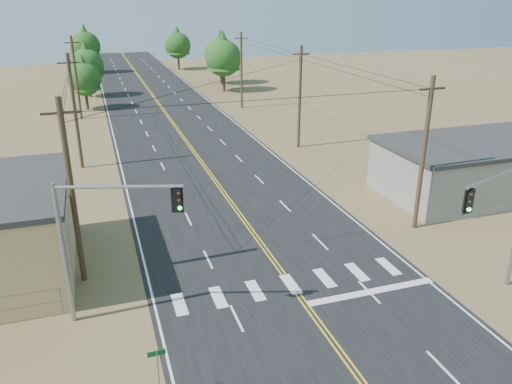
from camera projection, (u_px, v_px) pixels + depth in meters
name	position (u px, v px, depth m)	size (l,w,h in m)	color
road	(202.00, 163.00, 46.15)	(15.00, 200.00, 0.02)	black
building_right	(480.00, 168.00, 38.59)	(15.00, 8.00, 4.00)	gray
utility_pole_left_near	(72.00, 192.00, 25.31)	(1.80, 0.30, 10.00)	#4C3826
utility_pole_left_mid	(75.00, 111.00, 42.97)	(1.80, 0.30, 10.00)	#4C3826
utility_pole_left_far	(76.00, 77.00, 60.64)	(1.80, 0.30, 10.00)	#4C3826
utility_pole_right_near	(424.00, 154.00, 31.43)	(1.80, 0.30, 10.00)	#4C3826
utility_pole_right_mid	(300.00, 97.00, 49.09)	(1.80, 0.30, 10.00)	#4C3826
utility_pole_right_far	(241.00, 70.00, 66.76)	(1.80, 0.30, 10.00)	#4C3826
signal_mast_left	(97.00, 231.00, 22.08)	(5.46, 1.91, 6.99)	gray
signal_mast_right	(507.00, 211.00, 24.04)	(5.52, 2.14, 7.05)	gray
street_sign	(158.00, 367.00, 18.59)	(0.68, 0.05, 2.28)	gray
tree_left_near	(84.00, 76.00, 66.13)	(4.38, 4.38, 7.30)	#3F2D1E
tree_left_mid	(86.00, 63.00, 74.27)	(4.99, 4.99, 8.32)	#3F2D1E
tree_left_far	(85.00, 43.00, 97.03)	(5.64, 5.64, 9.40)	#3F2D1E
tree_right_near	(223.00, 54.00, 78.28)	(5.67, 5.67, 9.46)	#3F2D1E
tree_right_mid	(221.00, 51.00, 85.20)	(5.49, 5.49, 9.15)	#3F2D1E
tree_right_far	(178.00, 43.00, 102.02)	(5.28, 5.28, 8.81)	#3F2D1E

